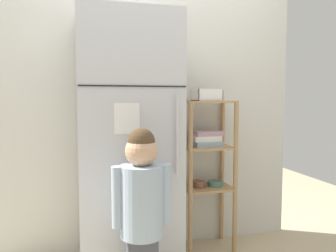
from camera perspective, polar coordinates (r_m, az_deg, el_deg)
name	(u,v)px	position (r m, az deg, el deg)	size (l,w,h in m)	color
kitchen_wall_back	(145,108)	(2.73, -3.94, 3.16)	(2.59, 0.03, 2.33)	silver
refrigerator	(129,143)	(2.41, -6.85, -3.02)	(0.70, 0.62, 1.83)	silver
child_standing	(142,200)	(1.97, -4.59, -12.70)	(0.35, 0.26, 1.07)	#444852
pantry_shelf_unit	(207,157)	(2.73, 6.81, -5.34)	(0.41, 0.30, 1.23)	tan
fruit_bin	(207,96)	(2.68, 6.78, 5.15)	(0.20, 0.19, 0.09)	white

